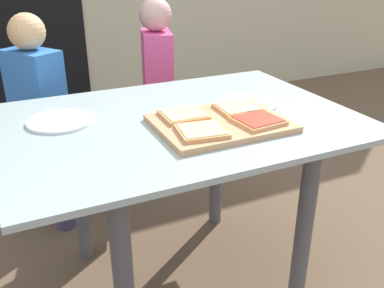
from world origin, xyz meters
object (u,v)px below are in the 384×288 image
at_px(pizza_slice_far_right, 238,108).
at_px(pizza_slice_far_left, 183,115).
at_px(dining_table, 181,151).
at_px(plate_white_right, 248,104).
at_px(plate_white_left, 60,121).
at_px(pizza_slice_near_right, 258,120).
at_px(cutting_board, 220,123).
at_px(child_left, 40,115).
at_px(child_right, 158,86).
at_px(pizza_slice_near_left, 202,131).

height_order(pizza_slice_far_right, pizza_slice_far_left, same).
xyz_separation_m(dining_table, plate_white_right, (0.28, 0.02, 0.13)).
bearing_deg(pizza_slice_far_left, pizza_slice_far_right, -5.42).
xyz_separation_m(pizza_slice_far_right, plate_white_left, (-0.56, 0.19, -0.02)).
relative_size(pizza_slice_near_right, pizza_slice_far_left, 1.07).
relative_size(dining_table, cutting_board, 2.82).
relative_size(child_left, child_right, 0.98).
xyz_separation_m(cutting_board, pizza_slice_far_left, (-0.10, 0.08, 0.02)).
relative_size(pizza_slice_far_left, plate_white_left, 0.66).
xyz_separation_m(pizza_slice_near_right, pizza_slice_far_left, (-0.19, 0.15, 0.00)).
xyz_separation_m(cutting_board, child_left, (-0.49, 0.76, -0.15)).
xyz_separation_m(plate_white_right, child_right, (-0.07, 0.75, -0.13)).
distance_m(pizza_slice_near_right, child_left, 1.03).
bearing_deg(child_left, pizza_slice_near_left, -65.21).
xyz_separation_m(plate_white_right, child_left, (-0.68, 0.62, -0.15)).
bearing_deg(cutting_board, pizza_slice_far_left, 140.14).
distance_m(pizza_slice_near_right, child_right, 0.97).
distance_m(pizza_slice_far_left, plate_white_right, 0.29).
bearing_deg(plate_white_left, child_right, 47.61).
bearing_deg(pizza_slice_far_right, plate_white_left, 161.21).
bearing_deg(plate_white_left, plate_white_right, -9.70).
bearing_deg(plate_white_left, child_left, 92.64).
bearing_deg(pizza_slice_near_left, child_right, 77.04).
xyz_separation_m(plate_white_left, child_right, (0.58, 0.64, -0.13)).
distance_m(plate_white_left, child_left, 0.53).
bearing_deg(dining_table, child_right, 74.92).
relative_size(pizza_slice_far_left, child_left, 0.14).
height_order(pizza_slice_far_left, plate_white_right, pizza_slice_far_left).
bearing_deg(cutting_board, pizza_slice_near_left, -145.77).
bearing_deg(dining_table, pizza_slice_far_right, -18.30).
height_order(plate_white_right, child_right, child_right).
bearing_deg(child_right, pizza_slice_far_left, -104.83).
bearing_deg(pizza_slice_far_left, plate_white_right, 12.16).
bearing_deg(child_left, plate_white_left, -87.36).
relative_size(pizza_slice_near_right, plate_white_right, 0.70).
relative_size(cutting_board, plate_white_right, 1.91).
height_order(dining_table, pizza_slice_near_right, pizza_slice_near_right).
bearing_deg(plate_white_left, cutting_board, -28.64).
bearing_deg(plate_white_right, cutting_board, -143.43).
bearing_deg(child_left, cutting_board, -57.53).
bearing_deg(dining_table, pizza_slice_far_left, -100.22).
height_order(pizza_slice_near_left, pizza_slice_far_left, same).
height_order(pizza_slice_near_right, pizza_slice_far_left, same).
bearing_deg(pizza_slice_near_left, child_left, 114.79).
relative_size(dining_table, pizza_slice_far_right, 7.99).
distance_m(dining_table, pizza_slice_near_right, 0.31).
height_order(pizza_slice_far_right, plate_white_right, pizza_slice_far_right).
xyz_separation_m(pizza_slice_near_left, child_right, (0.22, 0.96, -0.15)).
relative_size(pizza_slice_near_right, child_right, 0.15).
xyz_separation_m(dining_table, pizza_slice_far_right, (0.19, -0.06, 0.15)).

